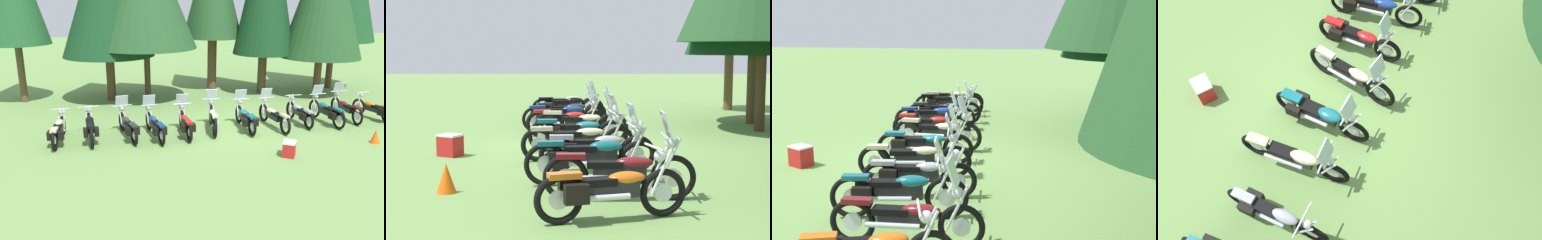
{
  "view_description": "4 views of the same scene",
  "coord_description": "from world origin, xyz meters",
  "views": [
    {
      "loc": [
        -3.54,
        -13.28,
        4.56
      ],
      "look_at": [
        -1.47,
        -0.27,
        0.52
      ],
      "focal_mm": 36.58,
      "sensor_mm": 36.0,
      "label": 1
    },
    {
      "loc": [
        13.77,
        -0.05,
        2.3
      ],
      "look_at": [
        -0.87,
        -0.04,
        0.54
      ],
      "focal_mm": 56.13,
      "sensor_mm": 36.0,
      "label": 2
    },
    {
      "loc": [
        11.82,
        2.34,
        3.36
      ],
      "look_at": [
        -0.1,
        0.78,
        0.91
      ],
      "focal_mm": 48.36,
      "sensor_mm": 36.0,
      "label": 3
    },
    {
      "loc": [
        4.2,
        2.63,
        8.05
      ],
      "look_at": [
        0.41,
        0.58,
        0.53
      ],
      "focal_mm": 39.18,
      "sensor_mm": 36.0,
      "label": 4
    }
  ],
  "objects": [
    {
      "name": "motorcycle_0",
      "position": [
        -6.0,
        -0.44,
        0.44
      ],
      "size": [
        0.62,
        2.21,
        0.99
      ],
      "rotation": [
        0.0,
        0.0,
        1.56
      ],
      "color": "black",
      "rests_on": "ground_plane"
    },
    {
      "name": "motorcycle_7",
      "position": [
        1.65,
        0.01,
        0.46
      ],
      "size": [
        0.71,
        2.37,
        1.36
      ],
      "rotation": [
        0.0,
        0.0,
        1.7
      ],
      "color": "black",
      "rests_on": "ground_plane"
    },
    {
      "name": "motorcycle_6",
      "position": [
        0.54,
        -0.07,
        0.46
      ],
      "size": [
        0.65,
        2.25,
        1.36
      ],
      "rotation": [
        0.0,
        0.0,
        1.6
      ],
      "color": "black",
      "rests_on": "ground_plane"
    },
    {
      "name": "motorcycle_4",
      "position": [
        -1.72,
        -0.36,
        0.45
      ],
      "size": [
        0.67,
        2.16,
        1.36
      ],
      "rotation": [
        0.0,
        0.0,
        1.61
      ],
      "color": "black",
      "rests_on": "ground_plane"
    },
    {
      "name": "ground_plane",
      "position": [
        0.0,
        0.0,
        0.0
      ],
      "size": [
        80.0,
        80.0,
        0.0
      ],
      "primitive_type": "plane",
      "color": "#6B934C"
    },
    {
      "name": "motorcycle_5",
      "position": [
        -0.65,
        0.06,
        0.48
      ],
      "size": [
        0.67,
        2.3,
        1.39
      ],
      "rotation": [
        0.0,
        0.0,
        1.46
      ],
      "color": "black",
      "rests_on": "ground_plane"
    },
    {
      "name": "motorcycle_3",
      "position": [
        -2.79,
        -0.45,
        0.47
      ],
      "size": [
        0.81,
        2.35,
        1.36
      ],
      "rotation": [
        0.0,
        0.0,
        1.77
      ],
      "color": "black",
      "rests_on": "ground_plane"
    },
    {
      "name": "motorcycle_2",
      "position": [
        -3.71,
        -0.34,
        0.46
      ],
      "size": [
        0.92,
        2.27,
        1.36
      ],
      "rotation": [
        0.0,
        0.0,
        1.83
      ],
      "color": "black",
      "rests_on": "ground_plane"
    },
    {
      "name": "motorcycle_1",
      "position": [
        -4.96,
        -0.4,
        0.48
      ],
      "size": [
        0.78,
        2.3,
        1.03
      ],
      "rotation": [
        0.0,
        0.0,
        1.71
      ],
      "color": "black",
      "rests_on": "ground_plane"
    },
    {
      "name": "motorcycle_10",
      "position": [
        4.88,
        0.62,
        0.46
      ],
      "size": [
        0.72,
        2.33,
        1.36
      ],
      "rotation": [
        0.0,
        0.0,
        1.58
      ],
      "color": "black",
      "rests_on": "ground_plane"
    },
    {
      "name": "picnic_cooler",
      "position": [
        1.12,
        -2.78,
        0.24
      ],
      "size": [
        0.55,
        0.58,
        0.47
      ],
      "color": "red",
      "rests_on": "ground_plane"
    },
    {
      "name": "motorcycle_8",
      "position": [
        2.8,
        0.27,
        0.44
      ],
      "size": [
        0.7,
        2.18,
        1.0
      ],
      "rotation": [
        0.0,
        0.0,
        1.63
      ],
      "color": "black",
      "rests_on": "ground_plane"
    },
    {
      "name": "motorcycle_9",
      "position": [
        3.85,
        0.18,
        0.49
      ],
      "size": [
        0.76,
        2.32,
        1.38
      ],
      "rotation": [
        0.0,
        0.0,
        1.7
      ],
      "color": "black",
      "rests_on": "ground_plane"
    }
  ]
}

